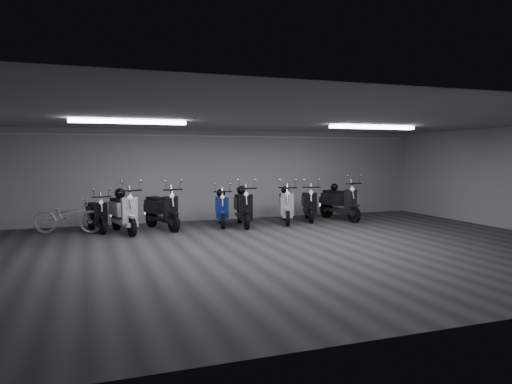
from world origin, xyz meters
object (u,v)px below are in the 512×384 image
object	(u,v)px
scooter_6	(286,200)
bicycle	(68,212)
scooter_3	(162,204)
scooter_2	(123,206)
scooter_4	(221,204)
scooter_8	(309,199)
helmet_0	(242,190)
scooter_1	(96,209)
helmet_2	(334,187)
helmet_4	(120,193)
scooter_5	(243,202)
helmet_1	(285,190)
scooter_9	(340,197)
helmet_3	(221,193)

from	to	relation	value
scooter_6	bicycle	size ratio (longest dim) A/B	1.04
scooter_6	scooter_3	bearing A→B (deg)	-160.97
scooter_2	scooter_6	bearing A→B (deg)	-10.32
scooter_2	scooter_4	size ratio (longest dim) A/B	1.12
scooter_8	helmet_0	world-z (taller)	scooter_8
scooter_1	scooter_3	world-z (taller)	scooter_3
helmet_2	helmet_4	size ratio (longest dim) A/B	0.82
scooter_5	helmet_1	world-z (taller)	scooter_5
scooter_9	helmet_4	bearing A→B (deg)	169.90
scooter_6	helmet_3	bearing A→B (deg)	-171.89
scooter_9	helmet_3	size ratio (longest dim) A/B	7.57
scooter_2	scooter_9	xyz separation A→B (m)	(6.54, 0.25, 0.02)
scooter_1	scooter_9	size ratio (longest dim) A/B	0.82
scooter_1	scooter_6	bearing A→B (deg)	-16.35
scooter_4	scooter_5	xyz separation A→B (m)	(0.56, -0.30, 0.06)
scooter_3	scooter_5	world-z (taller)	scooter_3
scooter_8	bicycle	size ratio (longest dim) A/B	1.02
scooter_8	scooter_5	bearing A→B (deg)	-150.50
scooter_5	bicycle	xyz separation A→B (m)	(-4.67, 0.37, -0.13)
scooter_5	scooter_9	size ratio (longest dim) A/B	0.95
scooter_1	scooter_3	distance (m)	1.71
scooter_6	helmet_4	bearing A→B (deg)	-161.21
helmet_3	scooter_3	bearing A→B (deg)	-167.95
scooter_1	helmet_2	bearing A→B (deg)	-13.78
scooter_2	scooter_5	bearing A→B (deg)	-11.92
scooter_1	helmet_1	world-z (taller)	scooter_1
scooter_3	helmet_2	bearing A→B (deg)	-17.21
scooter_5	helmet_2	distance (m)	3.23
helmet_3	helmet_2	bearing A→B (deg)	-1.65
scooter_3	helmet_0	distance (m)	2.34
scooter_1	bicycle	xyz separation A→B (m)	(-0.70, -0.01, -0.03)
scooter_4	scooter_5	world-z (taller)	scooter_5
scooter_1	scooter_5	distance (m)	3.99
scooter_4	bicycle	world-z (taller)	scooter_4
scooter_2	scooter_1	bearing A→B (deg)	130.70
scooter_2	helmet_0	world-z (taller)	scooter_2
scooter_8	helmet_1	bearing A→B (deg)	-161.50
scooter_5	helmet_3	bearing A→B (deg)	143.00
helmet_1	helmet_4	world-z (taller)	helmet_4
scooter_2	scooter_3	size ratio (longest dim) A/B	1.02
scooter_4	scooter_8	distance (m)	2.84
scooter_3	scooter_6	distance (m)	3.68
helmet_0	scooter_1	bearing A→B (deg)	178.23
scooter_3	bicycle	world-z (taller)	scooter_3
scooter_5	helmet_1	distance (m)	1.57
helmet_1	helmet_4	size ratio (longest dim) A/B	0.91
scooter_1	scooter_2	size ratio (longest dim) A/B	0.84
scooter_5	scooter_6	size ratio (longest dim) A/B	1.03
helmet_1	helmet_3	world-z (taller)	helmet_1
scooter_2	bicycle	world-z (taller)	scooter_2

